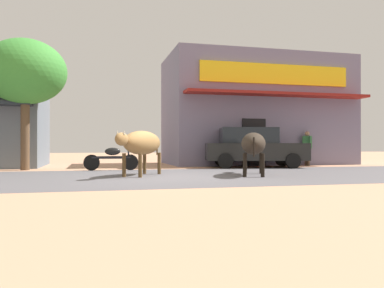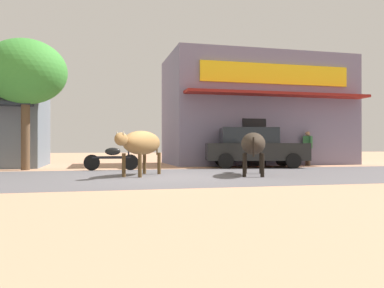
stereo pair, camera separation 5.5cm
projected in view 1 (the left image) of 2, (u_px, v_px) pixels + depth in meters
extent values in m
plane|color=tan|center=(161.00, 176.00, 11.58)|extent=(80.00, 80.00, 0.00)
cube|color=#585559|center=(161.00, 176.00, 11.58)|extent=(72.00, 6.77, 0.00)
cube|color=slate|center=(255.00, 111.00, 20.02)|extent=(8.88, 4.54, 5.28)
cube|color=yellow|center=(276.00, 74.00, 17.76)|extent=(7.11, 0.10, 0.90)
cube|color=maroon|center=(280.00, 94.00, 17.38)|extent=(8.53, 0.90, 0.12)
cube|color=black|center=(254.00, 142.00, 17.52)|extent=(1.10, 0.06, 2.10)
cylinder|color=brown|center=(25.00, 134.00, 14.57)|extent=(0.31, 0.31, 2.66)
ellipsoid|color=#3B8C34|center=(25.00, 72.00, 14.58)|extent=(2.98, 2.98, 2.39)
cube|color=black|center=(255.00, 152.00, 16.39)|extent=(4.36, 2.48, 0.70)
cube|color=#1E2328|center=(248.00, 136.00, 16.39)|extent=(2.53, 1.96, 0.64)
cylinder|color=black|center=(282.00, 159.00, 17.26)|extent=(0.62, 0.30, 0.60)
cylinder|color=black|center=(293.00, 161.00, 15.61)|extent=(0.62, 0.30, 0.60)
cylinder|color=black|center=(221.00, 159.00, 17.17)|extent=(0.62, 0.30, 0.60)
cylinder|color=black|center=(226.00, 161.00, 15.53)|extent=(0.62, 0.30, 0.60)
cylinder|color=black|center=(130.00, 162.00, 14.59)|extent=(0.58, 0.12, 0.58)
cylinder|color=black|center=(92.00, 163.00, 14.34)|extent=(0.58, 0.12, 0.58)
cylinder|color=black|center=(111.00, 157.00, 14.47)|extent=(1.39, 0.19, 0.10)
ellipsoid|color=black|center=(113.00, 151.00, 14.48)|extent=(0.57, 0.28, 0.28)
cylinder|color=black|center=(128.00, 150.00, 14.58)|extent=(0.06, 0.06, 0.60)
ellipsoid|color=olive|center=(143.00, 143.00, 11.91)|extent=(1.74, 2.18, 0.72)
ellipsoid|color=olive|center=(122.00, 139.00, 10.67)|extent=(0.54, 0.62, 0.36)
cone|color=beige|center=(124.00, 132.00, 10.59)|extent=(0.06, 0.06, 0.12)
cone|color=beige|center=(117.00, 132.00, 10.65)|extent=(0.06, 0.06, 0.12)
cylinder|color=brown|center=(140.00, 165.00, 11.18)|extent=(0.11, 0.11, 0.68)
cylinder|color=brown|center=(124.00, 165.00, 11.33)|extent=(0.11, 0.11, 0.68)
cylinder|color=brown|center=(159.00, 163.00, 12.49)|extent=(0.11, 0.11, 0.68)
cylinder|color=brown|center=(145.00, 163.00, 12.65)|extent=(0.11, 0.11, 0.68)
cylinder|color=brown|center=(157.00, 146.00, 12.97)|extent=(0.05, 0.05, 0.58)
ellipsoid|color=#2E251C|center=(253.00, 144.00, 12.06)|extent=(1.54, 2.40, 0.68)
ellipsoid|color=#2E251C|center=(253.00, 141.00, 13.45)|extent=(0.47, 0.62, 0.36)
cone|color=beige|center=(250.00, 136.00, 13.51)|extent=(0.06, 0.06, 0.12)
cone|color=beige|center=(256.00, 136.00, 13.48)|extent=(0.06, 0.06, 0.12)
cylinder|color=black|center=(245.00, 163.00, 12.83)|extent=(0.11, 0.11, 0.68)
cylinder|color=black|center=(261.00, 163.00, 12.76)|extent=(0.11, 0.11, 0.68)
cylinder|color=black|center=(245.00, 165.00, 11.36)|extent=(0.11, 0.11, 0.68)
cylinder|color=black|center=(263.00, 165.00, 11.29)|extent=(0.11, 0.11, 0.68)
cylinder|color=black|center=(254.00, 147.00, 10.88)|extent=(0.05, 0.05, 0.54)
cylinder|color=brown|center=(306.00, 157.00, 18.00)|extent=(0.14, 0.14, 0.78)
cylinder|color=brown|center=(308.00, 157.00, 17.82)|extent=(0.14, 0.14, 0.78)
cube|color=#33723F|center=(307.00, 142.00, 17.91)|extent=(0.48, 0.44, 0.55)
sphere|color=tan|center=(307.00, 134.00, 17.91)|extent=(0.21, 0.21, 0.21)
cylinder|color=#33723F|center=(304.00, 142.00, 18.16)|extent=(0.09, 0.09, 0.50)
cylinder|color=#33723F|center=(310.00, 141.00, 17.66)|extent=(0.09, 0.09, 0.50)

